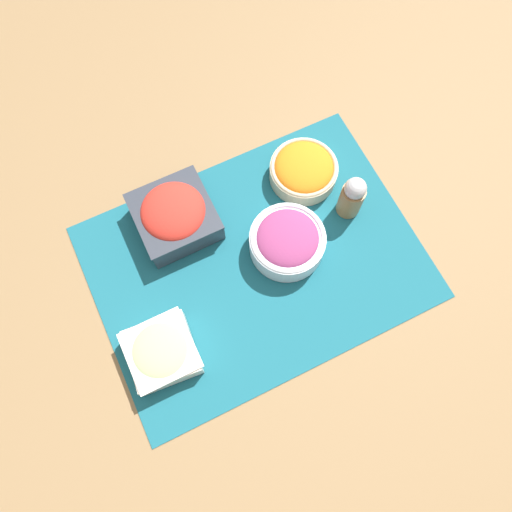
{
  "coord_description": "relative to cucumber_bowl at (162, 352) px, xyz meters",
  "views": [
    {
      "loc": [
        -0.13,
        -0.27,
        0.89
      ],
      "look_at": [
        0.0,
        0.0,
        0.03
      ],
      "focal_mm": 35.0,
      "sensor_mm": 36.0,
      "label": 1
    }
  ],
  "objects": [
    {
      "name": "placemat",
      "position": [
        0.22,
        0.09,
        -0.03
      ],
      "size": [
        0.6,
        0.44,
        0.0
      ],
      "color": "#195B6B",
      "rests_on": "ground_plane"
    },
    {
      "name": "onion_bowl",
      "position": [
        0.28,
        0.08,
        0.0
      ],
      "size": [
        0.14,
        0.14,
        0.06
      ],
      "color": "silver",
      "rests_on": "placemat"
    },
    {
      "name": "carrot_bowl",
      "position": [
        0.38,
        0.21,
        -0.0
      ],
      "size": [
        0.13,
        0.13,
        0.05
      ],
      "color": "#C6B28E",
      "rests_on": "placemat"
    },
    {
      "name": "pepper_shaker",
      "position": [
        0.43,
        0.11,
        0.02
      ],
      "size": [
        0.05,
        0.05,
        0.11
      ],
      "color": "olive",
      "rests_on": "placemat"
    },
    {
      "name": "cucumber_bowl",
      "position": [
        0.0,
        0.0,
        0.0
      ],
      "size": [
        0.12,
        0.12,
        0.05
      ],
      "color": "silver",
      "rests_on": "placemat"
    },
    {
      "name": "tomato_bowl",
      "position": [
        0.12,
        0.22,
        0.01
      ],
      "size": [
        0.14,
        0.14,
        0.08
      ],
      "color": "#333842",
      "rests_on": "placemat"
    },
    {
      "name": "ground_plane",
      "position": [
        0.22,
        0.09,
        -0.03
      ],
      "size": [
        3.0,
        3.0,
        0.0
      ],
      "primitive_type": "plane",
      "color": "olive"
    }
  ]
}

